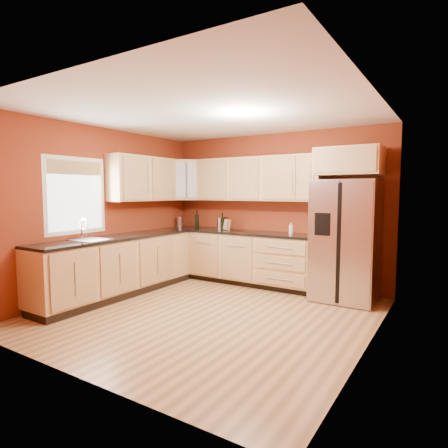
% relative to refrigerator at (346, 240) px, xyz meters
% --- Properties ---
extents(floor, '(4.00, 4.00, 0.00)m').
position_rel_refrigerator_xyz_m(floor, '(-1.35, -1.62, -0.89)').
color(floor, olive).
rests_on(floor, ground).
extents(ceiling, '(4.00, 4.00, 0.00)m').
position_rel_refrigerator_xyz_m(ceiling, '(-1.35, -1.62, 1.71)').
color(ceiling, silver).
rests_on(ceiling, wall_back).
extents(wall_back, '(4.00, 0.04, 2.60)m').
position_rel_refrigerator_xyz_m(wall_back, '(-1.35, 0.38, 0.41)').
color(wall_back, maroon).
rests_on(wall_back, floor).
extents(wall_front, '(4.00, 0.04, 2.60)m').
position_rel_refrigerator_xyz_m(wall_front, '(-1.35, -3.62, 0.41)').
color(wall_front, maroon).
rests_on(wall_front, floor).
extents(wall_left, '(0.04, 4.00, 2.60)m').
position_rel_refrigerator_xyz_m(wall_left, '(-3.35, -1.62, 0.41)').
color(wall_left, maroon).
rests_on(wall_left, floor).
extents(wall_right, '(0.04, 4.00, 2.60)m').
position_rel_refrigerator_xyz_m(wall_right, '(0.65, -1.62, 0.41)').
color(wall_right, maroon).
rests_on(wall_right, floor).
extents(base_cabinets_back, '(2.90, 0.60, 0.88)m').
position_rel_refrigerator_xyz_m(base_cabinets_back, '(-1.90, 0.07, -0.45)').
color(base_cabinets_back, tan).
rests_on(base_cabinets_back, floor).
extents(base_cabinets_left, '(0.60, 2.80, 0.88)m').
position_rel_refrigerator_xyz_m(base_cabinets_left, '(-3.05, -1.62, -0.45)').
color(base_cabinets_left, tan).
rests_on(base_cabinets_left, floor).
extents(countertop_back, '(2.90, 0.62, 0.04)m').
position_rel_refrigerator_xyz_m(countertop_back, '(-1.90, 0.06, 0.01)').
color(countertop_back, black).
rests_on(countertop_back, base_cabinets_back).
extents(countertop_left, '(0.62, 2.80, 0.04)m').
position_rel_refrigerator_xyz_m(countertop_left, '(-3.04, -1.62, 0.01)').
color(countertop_left, black).
rests_on(countertop_left, base_cabinets_left).
extents(upper_cabinets_back, '(2.30, 0.33, 0.75)m').
position_rel_refrigerator_xyz_m(upper_cabinets_back, '(-1.60, 0.21, 0.94)').
color(upper_cabinets_back, tan).
rests_on(upper_cabinets_back, wall_back).
extents(upper_cabinets_left, '(0.33, 1.35, 0.75)m').
position_rel_refrigerator_xyz_m(upper_cabinets_left, '(-3.19, -0.90, 0.94)').
color(upper_cabinets_left, tan).
rests_on(upper_cabinets_left, wall_left).
extents(corner_upper_cabinet, '(0.67, 0.67, 0.75)m').
position_rel_refrigerator_xyz_m(corner_upper_cabinet, '(-3.02, 0.04, 0.94)').
color(corner_upper_cabinet, tan).
rests_on(corner_upper_cabinet, wall_back).
extents(over_fridge_cabinet, '(0.92, 0.60, 0.40)m').
position_rel_refrigerator_xyz_m(over_fridge_cabinet, '(0.00, 0.07, 1.16)').
color(over_fridge_cabinet, tan).
rests_on(over_fridge_cabinet, wall_back).
extents(refrigerator, '(0.90, 0.75, 1.78)m').
position_rel_refrigerator_xyz_m(refrigerator, '(0.00, 0.00, 0.00)').
color(refrigerator, '#ADADB2').
rests_on(refrigerator, floor).
extents(window, '(0.03, 0.90, 1.00)m').
position_rel_refrigerator_xyz_m(window, '(-3.33, -2.12, 0.66)').
color(window, white).
rests_on(window, wall_left).
extents(sink_faucet, '(0.50, 0.42, 0.30)m').
position_rel_refrigerator_xyz_m(sink_faucet, '(-3.04, -2.12, 0.18)').
color(sink_faucet, silver).
rests_on(sink_faucet, countertop_left).
extents(canister_left, '(0.16, 0.16, 0.21)m').
position_rel_refrigerator_xyz_m(canister_left, '(-2.26, 0.11, 0.14)').
color(canister_left, '#ADADB2').
rests_on(canister_left, countertop_back).
extents(canister_right, '(0.15, 0.15, 0.20)m').
position_rel_refrigerator_xyz_m(canister_right, '(-3.20, 0.09, 0.13)').
color(canister_right, '#ADADB2').
rests_on(canister_right, countertop_back).
extents(wine_bottle_a, '(0.10, 0.10, 0.35)m').
position_rel_refrigerator_xyz_m(wine_bottle_a, '(-2.78, 0.09, 0.20)').
color(wine_bottle_a, black).
rests_on(wine_bottle_a, countertop_back).
extents(wine_bottle_b, '(0.08, 0.08, 0.31)m').
position_rel_refrigerator_xyz_m(wine_bottle_b, '(-2.22, 0.09, 0.19)').
color(wine_bottle_b, black).
rests_on(wine_bottle_b, countertop_back).
extents(knife_block, '(0.12, 0.11, 0.19)m').
position_rel_refrigerator_xyz_m(knife_block, '(-2.13, 0.11, 0.13)').
color(knife_block, tan).
rests_on(knife_block, countertop_back).
extents(soap_dispenser, '(0.07, 0.07, 0.19)m').
position_rel_refrigerator_xyz_m(soap_dispenser, '(-0.90, 0.08, 0.12)').
color(soap_dispenser, silver).
rests_on(soap_dispenser, countertop_back).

